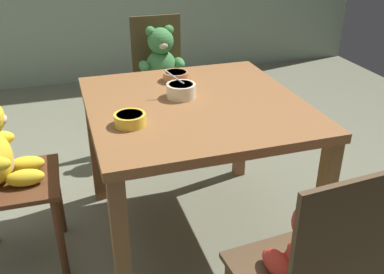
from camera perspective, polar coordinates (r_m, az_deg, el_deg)
ground_plane at (r=2.41m, az=0.37°, el=-12.28°), size 5.20×5.20×0.04m
dining_table at (r=2.05m, az=0.42°, el=2.04°), size 0.97×1.00×0.74m
teddy_chair_far_center at (r=2.89m, az=-3.93°, el=8.33°), size 0.37×0.40×0.92m
teddy_chair_near_front at (r=1.45m, az=14.82°, el=-16.09°), size 0.39×0.41×0.93m
porridge_bowl_cream_center at (r=2.05m, az=-1.45°, el=6.14°), size 0.14×0.14×0.13m
porridge_bowl_terracotta_far_center at (r=2.27m, az=-2.13°, el=7.96°), size 0.13×0.13×0.05m
porridge_bowl_yellow_near_left at (r=1.79m, az=-8.10°, el=2.30°), size 0.13×0.13×0.05m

